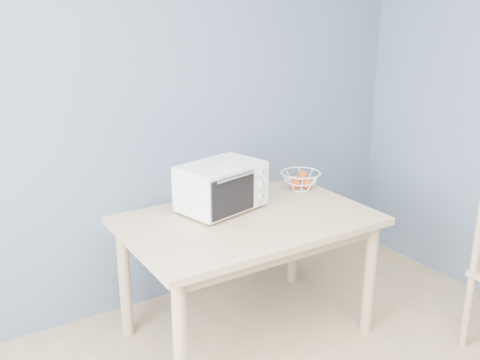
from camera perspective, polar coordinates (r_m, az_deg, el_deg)
room at (r=1.52m, az=22.22°, el=-5.92°), size 4.01×4.51×2.61m
dining_table at (r=3.07m, az=0.86°, el=-5.77°), size 1.40×0.90×0.75m
toaster_oven at (r=3.08m, az=-2.27°, el=-0.73°), size 0.54×0.45×0.28m
fruit_basket at (r=3.49m, az=6.45°, el=0.01°), size 0.31×0.31×0.13m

